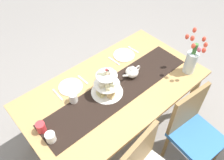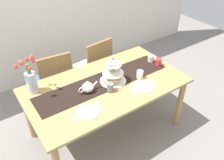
% 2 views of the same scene
% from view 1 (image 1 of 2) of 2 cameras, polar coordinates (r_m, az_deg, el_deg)
% --- Properties ---
extents(ground_plane, '(8.00, 8.00, 0.00)m').
position_cam_1_polar(ground_plane, '(2.80, 0.51, -11.73)').
color(ground_plane, gray).
extents(dining_table, '(1.78, 0.99, 0.73)m').
position_cam_1_polar(dining_table, '(2.28, 0.62, -3.30)').
color(dining_table, tan).
rests_on(dining_table, ground_plane).
extents(chair_left, '(0.46, 0.46, 0.91)m').
position_cam_1_polar(chair_left, '(2.33, 19.28, -11.32)').
color(chair_left, olive).
rests_on(chair_left, ground_plane).
extents(table_runner, '(1.59, 0.36, 0.00)m').
position_cam_1_polar(table_runner, '(2.19, 1.49, -2.49)').
color(table_runner, black).
rests_on(table_runner, dining_table).
extents(tiered_cake_stand, '(0.30, 0.30, 0.30)m').
position_cam_1_polar(tiered_cake_stand, '(2.10, -1.32, -1.47)').
color(tiered_cake_stand, beige).
rests_on(tiered_cake_stand, table_runner).
extents(teapot, '(0.24, 0.13, 0.14)m').
position_cam_1_polar(teapot, '(2.28, 4.97, 2.06)').
color(teapot, white).
rests_on(teapot, table_runner).
extents(tulip_vase, '(0.21, 0.25, 0.45)m').
position_cam_1_polar(tulip_vase, '(2.39, 19.05, 4.96)').
color(tulip_vase, silver).
rests_on(tulip_vase, dining_table).
extents(cream_jug, '(0.08, 0.08, 0.08)m').
position_cam_1_polar(cream_jug, '(1.91, -14.90, -13.48)').
color(cream_jug, white).
rests_on(cream_jug, dining_table).
extents(dinner_plate_left, '(0.23, 0.23, 0.01)m').
position_cam_1_polar(dinner_plate_left, '(2.55, 2.96, 6.17)').
color(dinner_plate_left, white).
rests_on(dinner_plate_left, dining_table).
extents(fork_left, '(0.03, 0.15, 0.01)m').
position_cam_1_polar(fork_left, '(2.63, 5.26, 7.48)').
color(fork_left, silver).
rests_on(fork_left, dining_table).
extents(knife_left, '(0.02, 0.17, 0.01)m').
position_cam_1_polar(knife_left, '(2.47, 0.51, 4.70)').
color(knife_left, silver).
rests_on(knife_left, dining_table).
extents(dinner_plate_right, '(0.23, 0.23, 0.01)m').
position_cam_1_polar(dinner_plate_right, '(2.25, -10.17, -1.66)').
color(dinner_plate_right, white).
rests_on(dinner_plate_right, dining_table).
extents(fork_right, '(0.02, 0.15, 0.01)m').
position_cam_1_polar(fork_right, '(2.30, -7.20, 0.08)').
color(fork_right, silver).
rests_on(fork_right, dining_table).
extents(knife_right, '(0.02, 0.17, 0.01)m').
position_cam_1_polar(knife_right, '(2.21, -13.25, -3.54)').
color(knife_right, silver).
rests_on(knife_right, dining_table).
extents(mug_grey, '(0.08, 0.08, 0.09)m').
position_cam_1_polar(mug_grey, '(2.25, -0.99, 1.26)').
color(mug_grey, slate).
rests_on(mug_grey, table_runner).
extents(mug_white_text, '(0.08, 0.08, 0.09)m').
position_cam_1_polar(mug_white_text, '(2.10, -9.52, -4.34)').
color(mug_white_text, white).
rests_on(mug_white_text, dining_table).
extents(mug_orange, '(0.08, 0.08, 0.09)m').
position_cam_1_polar(mug_orange, '(1.98, -17.10, -11.09)').
color(mug_orange, red).
rests_on(mug_orange, dining_table).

